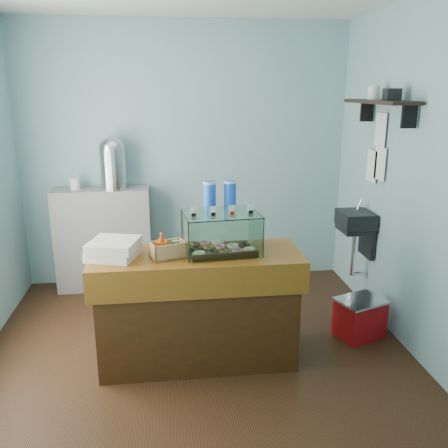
{
  "coord_description": "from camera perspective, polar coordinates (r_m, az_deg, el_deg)",
  "views": [
    {
      "loc": [
        -0.2,
        -3.64,
        2.11
      ],
      "look_at": [
        0.22,
        -0.15,
        1.1
      ],
      "focal_mm": 38.0,
      "sensor_mm": 36.0,
      "label": 1
    }
  ],
  "objects": [
    {
      "name": "condiment_crate",
      "position": [
        3.52,
        -6.94,
        -2.96
      ],
      "size": [
        0.29,
        0.22,
        0.2
      ],
      "rotation": [
        0.0,
        0.0,
        0.33
      ],
      "color": "tan",
      "rests_on": "counter"
    },
    {
      "name": "display_case",
      "position": [
        3.62,
        -0.46,
        -0.65
      ],
      "size": [
        0.6,
        0.47,
        0.53
      ],
      "rotation": [
        0.0,
        0.0,
        0.1
      ],
      "color": "#341F0F",
      "rests_on": "counter"
    },
    {
      "name": "ground",
      "position": [
        4.21,
        -3.33,
        -14.05
      ],
      "size": [
        3.5,
        3.5,
        0.0
      ],
      "primitive_type": "plane",
      "color": "black",
      "rests_on": "ground"
    },
    {
      "name": "room_shell",
      "position": [
        3.68,
        -3.37,
        9.68
      ],
      "size": [
        3.54,
        3.04,
        2.82
      ],
      "color": "#7CACB5",
      "rests_on": "ground"
    },
    {
      "name": "red_cooler",
      "position": [
        4.39,
        16.02,
        -10.78
      ],
      "size": [
        0.48,
        0.42,
        0.35
      ],
      "rotation": [
        0.0,
        0.0,
        0.35
      ],
      "color": "#A90D11",
      "rests_on": "ground"
    },
    {
      "name": "pastry_boxes",
      "position": [
        3.6,
        -13.12,
        -2.92
      ],
      "size": [
        0.42,
        0.42,
        0.13
      ],
      "rotation": [
        0.0,
        0.0,
        -0.3
      ],
      "color": "silver",
      "rests_on": "counter"
    },
    {
      "name": "coffee_urn",
      "position": [
        5.04,
        -13.25,
        7.34
      ],
      "size": [
        0.3,
        0.3,
        0.55
      ],
      "color": "silver",
      "rests_on": "back_shelf"
    },
    {
      "name": "counter",
      "position": [
        3.78,
        -3.19,
        -9.95
      ],
      "size": [
        1.6,
        0.6,
        0.9
      ],
      "color": "#45200D",
      "rests_on": "ground"
    },
    {
      "name": "back_shelf",
      "position": [
        5.25,
        -14.23,
        -1.78
      ],
      "size": [
        1.0,
        0.32,
        1.1
      ],
      "primitive_type": "cube",
      "color": "gray",
      "rests_on": "ground"
    }
  ]
}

